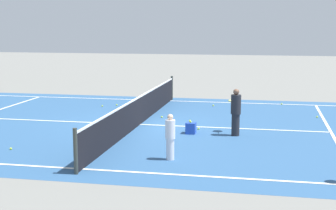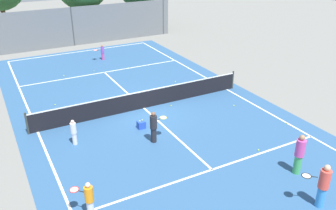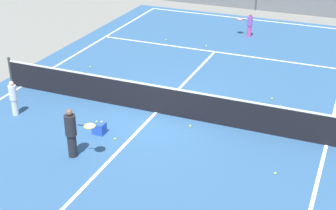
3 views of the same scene
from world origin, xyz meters
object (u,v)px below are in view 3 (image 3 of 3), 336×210
ball_crate (99,128)px  tennis_ball_11 (275,173)px  tennis_ball_7 (272,99)px  player_0 (249,24)px  player_3 (13,98)px  tennis_ball_2 (280,106)px  tennis_ball_3 (287,136)px  tennis_ball_6 (115,139)px  tennis_ball_1 (254,57)px  tennis_ball_10 (190,126)px  tennis_ball_9 (206,46)px  tennis_ball_12 (90,67)px  tennis_ball_4 (166,40)px  player_1 (72,132)px

ball_crate → tennis_ball_11: (5.45, -0.13, -0.15)m
tennis_ball_7 → tennis_ball_11: 4.72m
ball_crate → player_0: bearing=80.5°
player_3 → tennis_ball_2: (7.98, 3.91, -0.58)m
tennis_ball_3 → tennis_ball_6: 5.21m
ball_crate → tennis_ball_3: (5.36, 2.00, -0.15)m
tennis_ball_1 → tennis_ball_10: bearing=-92.9°
tennis_ball_9 → tennis_ball_12: (-3.54, -4.28, 0.00)m
tennis_ball_1 → tennis_ball_4: 4.39m
tennis_ball_4 → tennis_ball_10: (3.99, -7.49, 0.00)m
player_3 → tennis_ball_7: bearing=30.3°
tennis_ball_3 → tennis_ball_11: 2.13m
player_0 → tennis_ball_3: size_ratio=17.34×
tennis_ball_10 → tennis_ball_7: bearing=56.9°
ball_crate → tennis_ball_4: size_ratio=6.45×
player_3 → tennis_ball_4: size_ratio=18.18×
player_0 → tennis_ball_9: size_ratio=17.34×
tennis_ball_1 → tennis_ball_7: (1.60, -3.88, 0.00)m
tennis_ball_11 → tennis_ball_12: bearing=151.0°
player_1 → tennis_ball_4: (-1.54, 10.38, -0.74)m
tennis_ball_4 → tennis_ball_12: bearing=-109.3°
player_0 → tennis_ball_6: player_0 is taller
tennis_ball_2 → tennis_ball_3: (0.58, -1.96, 0.00)m
tennis_ball_3 → tennis_ball_12: 8.84m
player_3 → tennis_ball_4: bearing=79.6°
tennis_ball_1 → tennis_ball_4: same height
tennis_ball_11 → tennis_ball_3: bearing=92.3°
tennis_ball_10 → player_1: bearing=-130.3°
tennis_ball_2 → tennis_ball_6: 5.86m
tennis_ball_2 → tennis_ball_3: same height
player_3 → tennis_ball_11: bearing=-1.1°
player_3 → tennis_ball_9: size_ratio=18.18×
player_0 → tennis_ball_11: player_0 is taller
tennis_ball_4 → tennis_ball_11: bearing=-52.4°
player_0 → player_1: player_1 is taller
tennis_ball_3 → tennis_ball_1: bearing=112.0°
tennis_ball_2 → player_1: bearing=-131.8°
tennis_ball_3 → tennis_ball_7: same height
tennis_ball_4 → tennis_ball_6: 9.39m
tennis_ball_12 → tennis_ball_7: bearing=-1.0°
tennis_ball_3 → tennis_ball_4: same height
tennis_ball_12 → tennis_ball_9: bearing=50.4°
tennis_ball_1 → tennis_ball_9: 2.39m
tennis_ball_6 → tennis_ball_7: same height
tennis_ball_2 → tennis_ball_10: 3.42m
tennis_ball_2 → tennis_ball_12: (-7.87, 0.65, 0.00)m
tennis_ball_11 → tennis_ball_10: bearing=152.0°
player_1 → ball_crate: (0.02, 1.42, -0.59)m
tennis_ball_9 → tennis_ball_12: 5.56m
tennis_ball_1 → tennis_ball_2: size_ratio=1.00×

